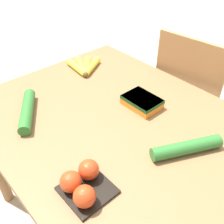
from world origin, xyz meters
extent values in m
plane|color=#B7A88E|center=(0.00, 0.00, 0.00)|extent=(12.00, 12.00, 0.00)
cube|color=olive|center=(0.00, 0.00, 0.74)|extent=(1.17, 0.96, 0.03)
cylinder|color=olive|center=(-0.52, 0.42, 0.36)|extent=(0.06, 0.06, 0.73)
cube|color=#A87547|center=(-0.01, 0.72, 0.43)|extent=(0.46, 0.44, 0.03)
cube|color=#A87547|center=(0.01, 0.53, 0.70)|extent=(0.39, 0.06, 0.52)
cylinder|color=#A87547|center=(0.15, 0.91, 0.21)|extent=(0.04, 0.04, 0.42)
cylinder|color=#A87547|center=(-0.21, 0.87, 0.21)|extent=(0.04, 0.04, 0.42)
cylinder|color=#A87547|center=(0.18, 0.57, 0.21)|extent=(0.04, 0.04, 0.42)
cylinder|color=#A87547|center=(-0.17, 0.54, 0.21)|extent=(0.04, 0.04, 0.42)
sphere|color=brown|center=(-0.35, 0.12, 0.78)|extent=(0.03, 0.03, 0.03)
cylinder|color=yellow|center=(-0.39, 0.20, 0.78)|extent=(0.12, 0.17, 0.04)
cylinder|color=yellow|center=(-0.41, 0.18, 0.78)|extent=(0.16, 0.15, 0.04)
cylinder|color=yellow|center=(-0.43, 0.16, 0.78)|extent=(0.18, 0.10, 0.04)
cylinder|color=yellow|center=(-0.44, 0.13, 0.78)|extent=(0.18, 0.05, 0.04)
cube|color=black|center=(0.22, -0.30, 0.76)|extent=(0.15, 0.15, 0.01)
sphere|color=red|center=(0.19, -0.34, 0.80)|extent=(0.07, 0.07, 0.07)
sphere|color=red|center=(0.26, -0.34, 0.80)|extent=(0.07, 0.07, 0.07)
sphere|color=red|center=(0.19, -0.27, 0.80)|extent=(0.07, 0.07, 0.07)
cube|color=orange|center=(0.03, 0.16, 0.78)|extent=(0.16, 0.12, 0.04)
cube|color=#19471E|center=(0.03, 0.16, 0.79)|extent=(0.16, 0.12, 0.02)
cylinder|color=#2D702D|center=(0.33, 0.07, 0.78)|extent=(0.16, 0.26, 0.05)
cylinder|color=#2D702D|center=(-0.25, -0.26, 0.78)|extent=(0.25, 0.19, 0.05)
camera|label=1|loc=(0.65, -0.58, 1.47)|focal=42.00mm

